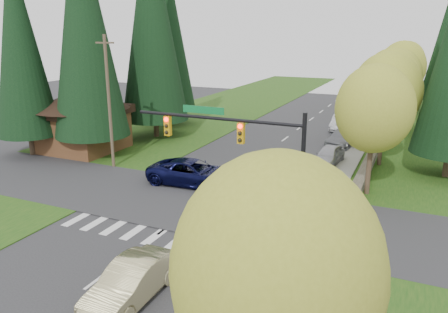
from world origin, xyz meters
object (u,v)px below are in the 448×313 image
Objects in this scene: parked_car_c at (340,123)px; parked_car_d at (351,114)px; parked_car_b at (343,137)px; sedan_champagne at (132,281)px; suv_navy at (192,173)px; parked_car_a at (329,155)px; parked_car_e at (362,105)px.

parked_car_c is 1.14× the size of parked_car_d.
parked_car_b is 1.15× the size of parked_car_c.
sedan_champagne is 28.19m from parked_car_b.
suv_navy is 1.33× the size of parked_car_c.
parked_car_a is 26.34m from parked_car_e.
parked_car_a is 6.48m from parked_car_b.
parked_car_d is at bearing 86.36° from sedan_champagne.
parked_car_c is 6.29m from parked_car_d.
sedan_champagne is 0.95× the size of parked_car_e.
parked_car_e is (-0.84, 19.84, -0.04)m from parked_car_b.
parked_car_e reaches higher than parked_car_d.
parked_car_c is (-1.40, 13.03, 0.02)m from parked_car_a.
parked_car_d is (6.30, 27.99, -0.16)m from suv_navy.
sedan_champagne is 1.03× the size of parked_car_c.
parked_car_b is at bearing -29.53° from suv_navy.
parked_car_c reaches higher than parked_car_e.
parked_car_e is at bearing 86.26° from sedan_champagne.
sedan_champagne is 1.10× the size of parked_car_a.
suv_navy is at bearing -109.56° from parked_car_b.
parked_car_b reaches higher than parked_car_c.
parked_car_e is at bearing 96.49° from parked_car_a.
sedan_champagne is 34.59m from parked_car_c.
suv_navy is 1.51× the size of parked_car_d.
parked_car_c is at bearing -86.68° from parked_car_d.
parked_car_c is (-1.40, 6.55, -0.01)m from parked_car_b.
parked_car_d is (2.09, 40.82, -0.10)m from sedan_champagne.
parked_car_e is (6.75, 35.00, -0.13)m from suv_navy.
suv_navy is 35.64m from parked_car_e.
parked_car_b is 19.86m from parked_car_e.
parked_car_a is 1.07× the size of parked_car_d.
parked_car_b is 1.06× the size of parked_car_e.
suv_navy is 28.69m from parked_car_d.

